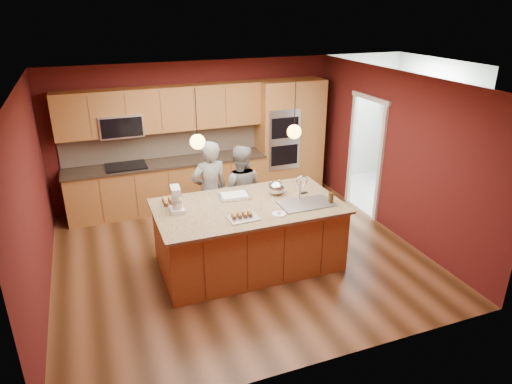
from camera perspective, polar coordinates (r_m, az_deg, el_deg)
name	(u,v)px	position (r m, az deg, el deg)	size (l,w,h in m)	color
floor	(239,255)	(7.25, -2.11, -7.94)	(5.50, 5.50, 0.00)	#442813
ceiling	(236,81)	(6.32, -2.46, 13.66)	(5.50, 5.50, 0.00)	white
wall_back	(196,133)	(8.96, -7.48, 7.35)	(5.50, 5.50, 0.00)	#4E1514
wall_front	(320,258)	(4.59, 7.95, -8.21)	(5.50, 5.50, 0.00)	#4E1514
wall_left	(32,203)	(6.41, -26.24, -1.19)	(5.00, 5.00, 0.00)	#4E1514
wall_right	(395,154)	(7.93, 16.96, 4.51)	(5.00, 5.00, 0.00)	#4E1514
cabinet_run	(165,159)	(8.70, -11.31, 4.11)	(3.74, 0.64, 2.30)	olive
oven_column	(289,137)	(9.32, 4.20, 6.82)	(1.30, 0.62, 2.30)	olive
doorway_trim	(365,158)	(8.61, 13.47, 4.21)	(0.08, 1.11, 2.20)	silver
laundry_room	(429,98)	(9.68, 20.78, 10.90)	(2.60, 2.70, 2.70)	silver
pendant_left	(198,141)	(6.03, -7.32, 6.28)	(0.20, 0.20, 0.80)	black
pendant_right	(294,131)	(6.48, 4.79, 7.55)	(0.20, 0.20, 0.80)	black
island	(249,234)	(6.79, -0.83, -5.32)	(2.67, 1.49, 1.36)	olive
person_left	(210,192)	(7.42, -5.77, 0.05)	(0.62, 0.41, 1.69)	black
person_right	(240,191)	(7.58, -2.01, 0.14)	(0.76, 0.59, 1.57)	gray
stand_mixer	(176,201)	(6.41, -9.94, -1.11)	(0.21, 0.28, 0.36)	white
sheet_cake	(234,196)	(6.83, -2.71, -0.49)	(0.47, 0.37, 0.05)	silver
cooling_rack	(243,218)	(6.16, -1.60, -3.27)	(0.41, 0.29, 0.02)	silver
mixing_bowl	(277,188)	(6.91, 2.61, 0.53)	(0.26, 0.26, 0.22)	silver
plate	(279,214)	(6.29, 2.88, -2.75)	(0.19, 0.19, 0.01)	white
tumbler	(331,198)	(6.71, 9.34, -0.70)	(0.08, 0.08, 0.16)	#3C260E
phone	(304,193)	(7.01, 5.98, -0.10)	(0.12, 0.06, 0.01)	black
cupcakes_left	(171,201)	(6.73, -10.57, -1.07)	(0.26, 0.26, 0.08)	#C59346
cupcakes_rack	(242,214)	(6.16, -1.79, -2.83)	(0.30, 0.15, 0.07)	#C59346
cupcakes_right	(276,183)	(7.29, 2.48, 1.13)	(0.21, 0.14, 0.06)	#C59346
washer	(426,176)	(9.67, 20.51, 1.88)	(0.61, 0.63, 0.98)	white
dryer	(403,162)	(10.18, 17.92, 3.58)	(0.68, 0.70, 1.10)	white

